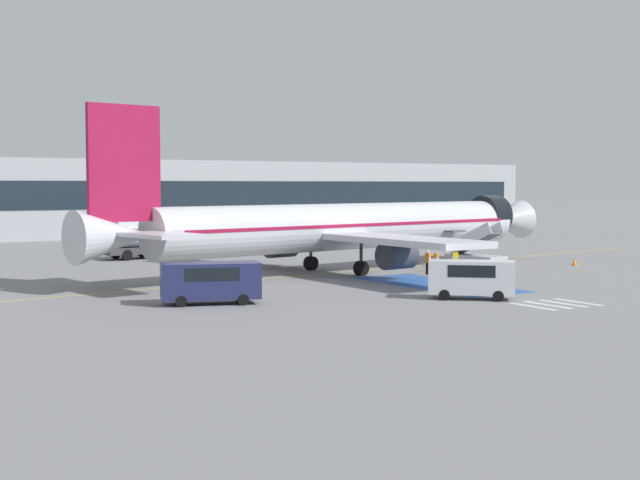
% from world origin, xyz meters
% --- Properties ---
extents(ground_plane, '(600.00, 600.00, 0.00)m').
position_xyz_m(ground_plane, '(0.00, 0.00, 0.00)').
color(ground_plane, slate).
extents(apron_leadline_yellow, '(78.36, 13.23, 0.01)m').
position_xyz_m(apron_leadline_yellow, '(-0.43, -0.07, 0.00)').
color(apron_leadline_yellow, gold).
rests_on(apron_leadline_yellow, ground_plane).
extents(apron_stand_patch_blue, '(5.39, 13.48, 0.01)m').
position_xyz_m(apron_stand_patch_blue, '(-0.43, -10.69, 0.00)').
color(apron_stand_patch_blue, '#2856A8').
rests_on(apron_stand_patch_blue, ground_plane).
extents(apron_walkway_bar_0, '(0.44, 3.60, 0.01)m').
position_xyz_m(apron_walkway_bar_0, '(-2.83, -22.07, 0.00)').
color(apron_walkway_bar_0, silver).
rests_on(apron_walkway_bar_0, ground_plane).
extents(apron_walkway_bar_1, '(0.44, 3.60, 0.01)m').
position_xyz_m(apron_walkway_bar_1, '(-1.63, -22.07, 0.00)').
color(apron_walkway_bar_1, silver).
rests_on(apron_walkway_bar_1, ground_plane).
extents(apron_walkway_bar_2, '(0.44, 3.60, 0.01)m').
position_xyz_m(apron_walkway_bar_2, '(-0.43, -22.07, 0.00)').
color(apron_walkway_bar_2, silver).
rests_on(apron_walkway_bar_2, ground_plane).
extents(apron_walkway_bar_3, '(0.44, 3.60, 0.01)m').
position_xyz_m(apron_walkway_bar_3, '(0.77, -22.07, 0.00)').
color(apron_walkway_bar_3, silver).
rests_on(apron_walkway_bar_3, ground_plane).
extents(airliner, '(44.71, 31.43, 11.83)m').
position_xyz_m(airliner, '(-1.12, -0.19, 3.54)').
color(airliner, silver).
rests_on(airliner, ground_plane).
extents(boarding_stairs_forward, '(2.96, 5.48, 3.82)m').
position_xyz_m(boarding_stairs_forward, '(9.89, -2.76, 0.97)').
color(boarding_stairs_forward, '#ADB2BA').
rests_on(boarding_stairs_forward, ground_plane).
extents(fuel_tanker, '(10.91, 3.70, 3.55)m').
position_xyz_m(fuel_tanker, '(-8.66, 20.28, 1.80)').
color(fuel_tanker, '#38383D').
rests_on(fuel_tanker, ground_plane).
extents(service_van_0, '(5.93, 3.70, 2.36)m').
position_xyz_m(service_van_0, '(-17.73, -11.84, 1.40)').
color(service_van_0, '#1E234C').
rests_on(service_van_0, ground_plane).
extents(service_van_1, '(4.92, 4.68, 2.29)m').
position_xyz_m(service_van_1, '(-3.64, -17.90, 1.36)').
color(service_van_1, silver).
rests_on(service_van_1, ground_plane).
extents(ground_crew_0, '(0.26, 0.45, 1.61)m').
position_xyz_m(ground_crew_0, '(5.03, -3.80, 0.92)').
color(ground_crew_0, '#191E38').
rests_on(ground_crew_0, ground_plane).
extents(ground_crew_1, '(0.32, 0.47, 1.84)m').
position_xyz_m(ground_crew_1, '(3.16, -5.09, 1.07)').
color(ground_crew_1, black).
rests_on(ground_crew_1, ground_plane).
extents(ground_crew_2, '(0.25, 0.44, 1.87)m').
position_xyz_m(ground_crew_2, '(-13.06, -7.85, 1.09)').
color(ground_crew_2, '#191E38').
rests_on(ground_crew_2, ground_plane).
extents(ground_crew_3, '(0.49, 0.41, 1.86)m').
position_xyz_m(ground_crew_3, '(5.48, -5.55, 1.08)').
color(ground_crew_3, '#191E38').
rests_on(ground_crew_3, ground_plane).
extents(traffic_cone_0, '(0.50, 0.50, 0.55)m').
position_xyz_m(traffic_cone_0, '(18.36, -5.58, 0.28)').
color(traffic_cone_0, orange).
rests_on(traffic_cone_0, ground_plane).
extents(terminal_building, '(129.65, 12.10, 9.98)m').
position_xyz_m(terminal_building, '(0.26, 56.38, 4.99)').
color(terminal_building, '#9EA3A8').
rests_on(terminal_building, ground_plane).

